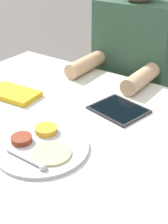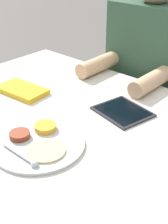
% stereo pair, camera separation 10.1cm
% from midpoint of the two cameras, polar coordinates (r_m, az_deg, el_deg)
% --- Properties ---
extents(dining_table, '(1.19, 1.08, 0.71)m').
position_cam_midpoint_polar(dining_table, '(1.28, -8.61, -16.51)').
color(dining_table, beige).
rests_on(dining_table, ground_plane).
extents(thali_tray, '(0.29, 0.29, 0.03)m').
position_cam_midpoint_polar(thali_tray, '(0.96, -10.83, -6.16)').
color(thali_tray, '#B7BABF').
rests_on(thali_tray, dining_table).
extents(red_notebook, '(0.21, 0.14, 0.02)m').
position_cam_midpoint_polar(red_notebook, '(1.28, -15.01, 3.18)').
color(red_notebook, silver).
rests_on(red_notebook, dining_table).
extents(tablet_device, '(0.21, 0.19, 0.01)m').
position_cam_midpoint_polar(tablet_device, '(1.14, 3.85, 0.40)').
color(tablet_device, '#28282D').
rests_on(tablet_device, dining_table).
extents(person_diner, '(0.38, 0.44, 1.17)m').
position_cam_midpoint_polar(person_diner, '(1.63, 6.82, 3.42)').
color(person_diner, black).
rests_on(person_diner, ground_plane).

